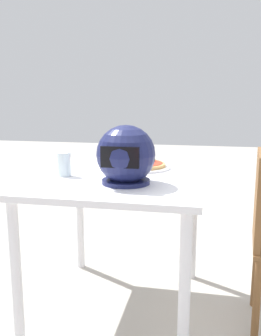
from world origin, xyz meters
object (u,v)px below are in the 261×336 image
Objects in this scene: drinking_glass at (64,164)px; dining_table at (119,193)px; pizza at (141,164)px; motorcycle_helmet at (126,156)px.

dining_table is at bearing -165.65° from drinking_glass.
drinking_glass is at bearing 14.35° from dining_table.
dining_table is 0.32m from drinking_glass.
motorcycle_helmet reaches higher than pizza.
motorcycle_helmet is 2.29× the size of drinking_glass.
pizza reaches higher than dining_table.
pizza is 0.46m from drinking_glass.
motorcycle_helmet is at bearing 163.62° from drinking_glass.
drinking_glass reaches higher than dining_table.
pizza is 0.40m from motorcycle_helmet.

